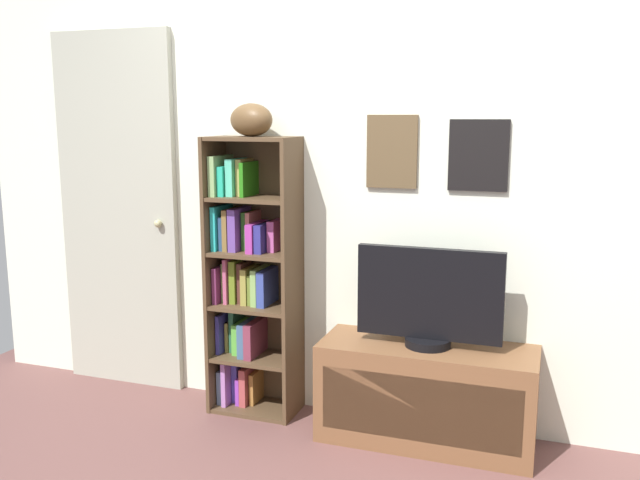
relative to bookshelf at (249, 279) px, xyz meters
The scene contains 6 objects.
back_wall 0.82m from the bookshelf, 12.08° to the left, with size 4.80×0.08×2.40m.
bookshelf is the anchor object (origin of this frame).
football 0.84m from the bookshelf, 34.41° to the right, with size 0.26×0.17×0.17m, color brown.
tv_stand 1.10m from the bookshelf, ahead, with size 1.04×0.39×0.49m.
television 0.99m from the bookshelf, ahead, with size 0.70×0.22×0.48m.
door 0.92m from the bookshelf, behind, with size 0.76×0.09×2.05m.
Camera 1 is at (0.88, -2.22, 1.58)m, focal length 38.13 mm.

